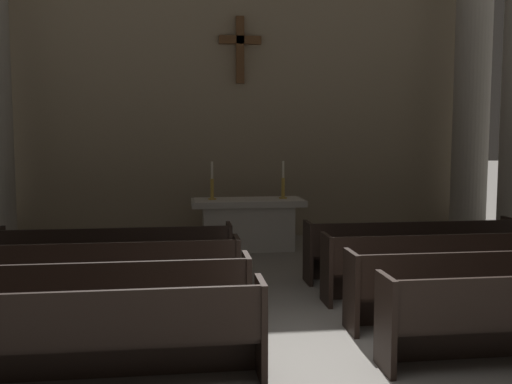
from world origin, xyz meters
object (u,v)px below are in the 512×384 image
at_px(pew_left_row_2, 96,302).
at_px(column_right_fourth, 472,89).
at_px(pew_right_row_2, 486,287).
at_px(pew_right_row_3, 444,266).
at_px(pew_right_row_4, 411,250).
at_px(candlestick_right, 283,186).
at_px(candlestick_left, 212,187).
at_px(pew_left_row_4, 117,258).
at_px(pew_left_row_1, 80,337).
at_px(altar, 248,223).
at_px(pew_left_row_3, 108,276).

bearing_deg(pew_left_row_2, column_right_fourth, 38.29).
bearing_deg(pew_right_row_2, column_right_fourth, 64.92).
bearing_deg(pew_right_row_2, pew_right_row_3, 90.00).
bearing_deg(pew_right_row_4, candlestick_right, 119.82).
xyz_separation_m(candlestick_left, candlestick_right, (1.40, 0.00, 0.00)).
distance_m(pew_left_row_4, candlestick_right, 4.10).
distance_m(pew_right_row_2, candlestick_right, 5.31).
relative_size(pew_left_row_1, pew_left_row_4, 1.00).
distance_m(pew_left_row_4, pew_right_row_4, 4.52).
relative_size(pew_right_row_4, altar, 1.53).
height_order(pew_left_row_4, pew_right_row_3, same).
bearing_deg(altar, pew_right_row_3, -59.70).
bearing_deg(altar, candlestick_left, 180.00).
height_order(altar, candlestick_right, candlestick_right).
xyz_separation_m(pew_left_row_2, pew_left_row_4, (0.00, 2.29, 0.00)).
bearing_deg(column_right_fourth, candlestick_left, -173.40).
distance_m(pew_left_row_1, pew_right_row_2, 4.67).
bearing_deg(pew_left_row_1, pew_right_row_3, 26.86).
relative_size(pew_left_row_3, pew_left_row_4, 1.00).
height_order(pew_right_row_3, pew_right_row_4, same).
bearing_deg(candlestick_left, pew_left_row_2, -107.30).
relative_size(pew_right_row_2, candlestick_right, 4.55).
relative_size(pew_left_row_3, candlestick_left, 4.55).
bearing_deg(pew_left_row_4, pew_right_row_2, -26.86).
distance_m(pew_right_row_2, column_right_fourth, 6.84).
xyz_separation_m(pew_left_row_2, pew_right_row_2, (4.52, 0.00, 0.00)).
bearing_deg(pew_left_row_4, column_right_fourth, 25.19).
height_order(pew_left_row_4, altar, altar).
distance_m(pew_left_row_3, altar, 4.48).
height_order(pew_left_row_1, pew_left_row_2, same).
height_order(pew_left_row_2, pew_right_row_2, same).
bearing_deg(pew_left_row_1, pew_right_row_4, 37.22).
bearing_deg(pew_left_row_2, pew_left_row_1, -90.00).
relative_size(pew_right_row_3, candlestick_right, 4.55).
height_order(pew_left_row_4, pew_right_row_2, same).
xyz_separation_m(column_right_fourth, altar, (-4.91, -0.65, -2.71)).
relative_size(pew_left_row_3, pew_right_row_2, 1.00).
distance_m(pew_right_row_3, candlestick_right, 4.24).
relative_size(pew_left_row_1, pew_right_row_3, 1.00).
distance_m(pew_right_row_4, column_right_fourth, 5.10).
xyz_separation_m(altar, candlestick_right, (0.70, 0.00, 0.72)).
distance_m(column_right_fourth, candlestick_left, 5.99).
height_order(pew_left_row_1, column_right_fourth, column_right_fourth).
distance_m(pew_left_row_2, pew_left_row_3, 1.15).
bearing_deg(candlestick_right, pew_right_row_3, -68.02).
distance_m(pew_left_row_2, pew_right_row_2, 4.52).
height_order(pew_left_row_1, pew_right_row_4, same).
bearing_deg(candlestick_right, pew_right_row_4, -60.18).
xyz_separation_m(pew_left_row_2, candlestick_left, (1.56, 5.02, 0.77)).
relative_size(pew_right_row_2, candlestick_left, 4.55).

